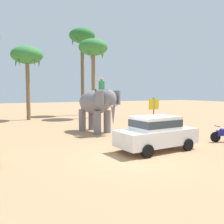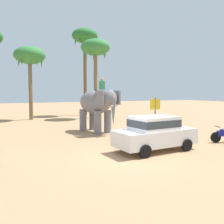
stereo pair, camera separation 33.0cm
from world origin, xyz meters
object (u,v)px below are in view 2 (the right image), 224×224
palm_tree_behind_elephant (30,57)px  signboard_yellow (155,106)px  palm_tree_far_back (85,39)px  elephant_with_mahout (97,105)px  car_sedan_foreground (155,132)px  palm_tree_near_hut (95,50)px

palm_tree_behind_elephant → signboard_yellow: (8.93, -9.57, -4.80)m
palm_tree_far_back → signboard_yellow: size_ratio=4.49×
elephant_with_mahout → palm_tree_far_back: palm_tree_far_back is taller
car_sedan_foreground → palm_tree_behind_elephant: palm_tree_behind_elephant is taller
palm_tree_behind_elephant → signboard_yellow: size_ratio=3.16×
elephant_with_mahout → palm_tree_near_hut: 11.15m
palm_tree_near_hut → signboard_yellow: (2.20, -8.07, -5.83)m
elephant_with_mahout → palm_tree_behind_elephant: size_ratio=0.53×
car_sedan_foreground → signboard_yellow: bearing=53.6°
palm_tree_far_back → car_sedan_foreground: bearing=-100.1°
car_sedan_foreground → palm_tree_far_back: 21.49m
palm_tree_far_back → signboard_yellow: (1.98, -12.07, -7.73)m
palm_tree_near_hut → car_sedan_foreground: bearing=-101.8°
palm_tree_behind_elephant → palm_tree_near_hut: bearing=-12.5°
car_sedan_foreground → elephant_with_mahout: bearing=93.2°
signboard_yellow → palm_tree_behind_elephant: bearing=133.0°
signboard_yellow → palm_tree_near_hut: bearing=105.3°
car_sedan_foreground → palm_tree_near_hut: 17.09m
car_sedan_foreground → palm_tree_near_hut: (3.22, 15.44, 6.59)m
palm_tree_far_back → signboard_yellow: bearing=-80.7°
elephant_with_mahout → signboard_yellow: bearing=9.1°
elephant_with_mahout → palm_tree_near_hut: (3.58, 9.00, 5.53)m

